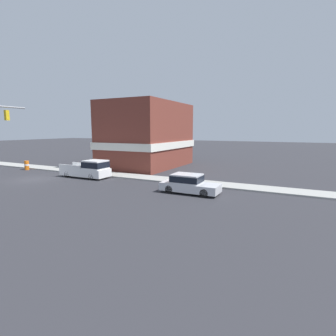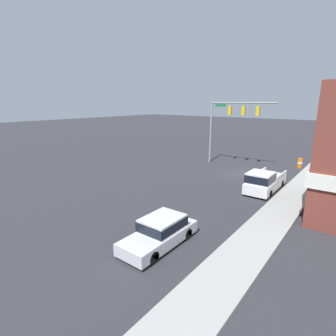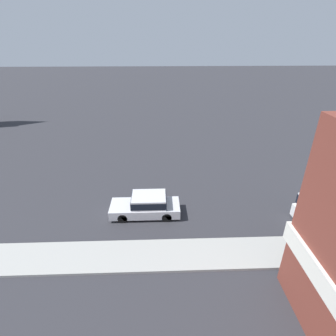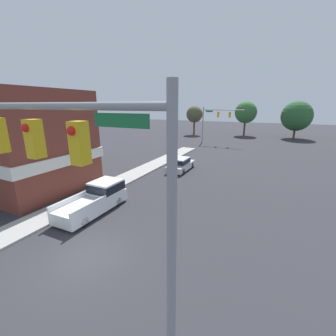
{
  "view_description": "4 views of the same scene",
  "coord_description": "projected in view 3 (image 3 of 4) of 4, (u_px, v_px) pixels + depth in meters",
  "views": [
    {
      "loc": [
        17.44,
        24.33,
        5.09
      ],
      "look_at": [
        -0.09,
        15.49,
        2.19
      ],
      "focal_mm": 28.0,
      "sensor_mm": 36.0,
      "label": 1
    },
    {
      "loc": [
        -9.88,
        26.39,
        7.51
      ],
      "look_at": [
        0.56,
        12.86,
        3.19
      ],
      "focal_mm": 28.0,
      "sensor_mm": 36.0,
      "label": 2
    },
    {
      "loc": [
        -16.7,
        15.61,
        11.12
      ],
      "look_at": [
        0.41,
        14.98,
        2.5
      ],
      "focal_mm": 28.0,
      "sensor_mm": 36.0,
      "label": 3
    },
    {
      "loc": [
        7.86,
        -7.0,
        7.44
      ],
      "look_at": [
        -0.8,
        11.12,
        1.79
      ],
      "focal_mm": 24.0,
      "sensor_mm": 36.0,
      "label": 4
    }
  ],
  "objects": [
    {
      "name": "car_lead",
      "position": [
        147.0,
        205.0,
        17.94
      ],
      "size": [
        1.87,
        4.74,
        1.54
      ],
      "color": "black",
      "rests_on": "ground"
    },
    {
      "name": "pickup_truck_parked",
      "position": [
        333.0,
        213.0,
        16.91
      ],
      "size": [
        2.0,
        5.54,
        1.91
      ],
      "color": "black",
      "rests_on": "ground"
    }
  ]
}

